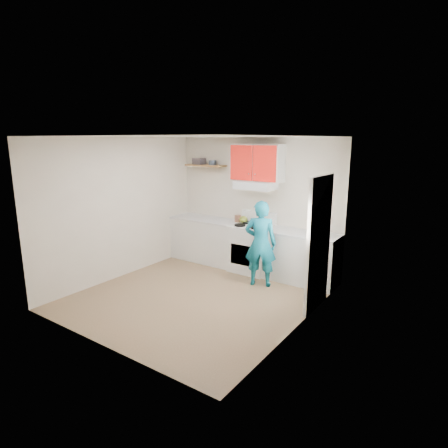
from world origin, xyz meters
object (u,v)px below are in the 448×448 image
Objects in this scene: kettle at (243,219)px; tin at (213,163)px; stove at (252,248)px; person at (261,244)px; crock at (238,219)px.

tin is at bearing -166.84° from kettle.
stove is 0.81m from person.
tin is at bearing 170.23° from stove.
person reaches higher than crock.
tin is 1.37m from kettle.
tin reaches higher than stove.
tin is (-1.08, 0.19, 1.63)m from stove.
kettle reaches higher than stove.
person is at bearing -36.48° from crock.
kettle is 0.11× the size of person.
person is at bearing -22.57° from kettle.
kettle is at bearing -2.78° from crock.
kettle is 0.14m from crock.
stove is at bearing -4.76° from kettle.
tin reaches higher than person.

